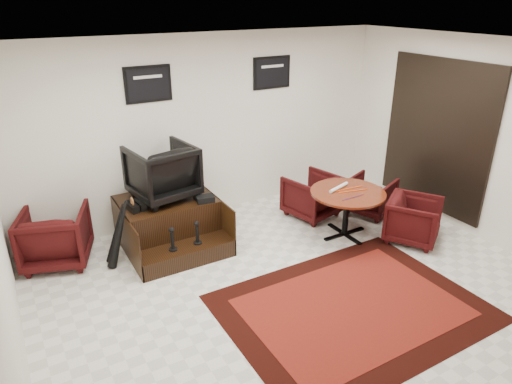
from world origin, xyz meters
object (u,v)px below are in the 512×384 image
Objects in this scene: shine_podium at (170,224)px; table_chair_window at (371,194)px; armchair_side at (55,234)px; table_chair_corner at (414,218)px; meeting_table at (347,197)px; shine_chair at (162,169)px; table_chair_back at (312,194)px.

shine_podium reaches higher than table_chair_window.
table_chair_corner is at bearing 175.98° from armchair_side.
meeting_table is at bearing 92.21° from table_chair_window.
meeting_table is 0.98m from table_chair_corner.
table_chair_window is (4.62, -0.94, -0.08)m from armchair_side.
meeting_table is at bearing 179.78° from armchair_side.
armchair_side reaches higher than table_chair_corner.
table_chair_corner reaches higher than table_chair_window.
shine_chair is 1.25× the size of table_chair_window.
armchair_side is 1.10× the size of table_chair_back.
table_chair_back reaches higher than meeting_table.
shine_podium is 2.56m from meeting_table.
shine_chair is at bearing 90.00° from shine_podium.
table_chair_window is at bearing -11.80° from shine_podium.
shine_podium is 1.25× the size of meeting_table.
shine_chair reaches higher than table_chair_back.
shine_podium is 3.23m from table_chair_window.
shine_podium is at bearing 56.12° from table_chair_window.
shine_chair reaches higher than table_chair_window.
table_chair_back is at bearing 86.04° from table_chair_corner.
table_chair_corner is at bearing 105.88° from table_chair_back.
table_chair_back is at bearing -6.36° from shine_podium.
table_chair_corner is at bearing 151.44° from table_chair_window.
table_chair_back is 0.97m from table_chair_window.
table_chair_corner reaches higher than meeting_table.
table_chair_back is 1.13× the size of table_chair_window.
armchair_side reaches higher than meeting_table.
table_chair_back is (-0.04, 0.79, -0.24)m from meeting_table.
table_chair_window is at bearing -172.42° from armchair_side.
shine_chair is 1.01× the size of armchair_side.
shine_chair is at bearing 152.98° from meeting_table.
shine_podium is at bearing -171.77° from armchair_side.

